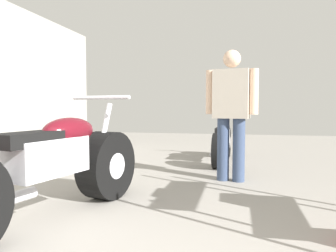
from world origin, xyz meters
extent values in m
plane|color=gray|center=(0.00, 3.18, 0.00)|extent=(15.26, 15.26, 0.00)
cylinder|color=black|center=(-0.61, 2.54, 0.35)|extent=(0.42, 0.74, 0.70)
cylinder|color=silver|center=(-0.61, 2.54, 0.35)|extent=(0.33, 0.32, 0.27)
cube|color=silver|center=(-0.79, 1.77, 0.55)|extent=(0.42, 0.74, 0.31)
ellipsoid|color=#5B0F19|center=(-0.74, 2.00, 0.75)|extent=(0.41, 0.62, 0.24)
cube|color=black|center=(-0.84, 1.57, 0.71)|extent=(0.36, 0.57, 0.11)
cylinder|color=silver|center=(-0.62, 2.50, 0.68)|extent=(0.12, 0.28, 0.64)
cylinder|color=silver|center=(-0.63, 2.46, 1.05)|extent=(0.67, 0.19, 0.04)
cylinder|color=silver|center=(-1.02, 1.48, 0.25)|extent=(0.23, 0.61, 0.10)
cylinder|color=black|center=(0.50, 5.69, 0.28)|extent=(0.19, 0.56, 0.55)
cylinder|color=silver|center=(0.50, 5.69, 0.28)|extent=(0.19, 0.22, 0.21)
cylinder|color=black|center=(0.44, 4.43, 0.28)|extent=(0.19, 0.56, 0.55)
cylinder|color=silver|center=(0.44, 4.43, 0.28)|extent=(0.19, 0.22, 0.21)
cube|color=silver|center=(0.47, 5.06, 0.43)|extent=(0.23, 0.56, 0.24)
ellipsoid|color=black|center=(0.48, 5.25, 0.59)|extent=(0.25, 0.46, 0.19)
cube|color=black|center=(0.46, 4.91, 0.56)|extent=(0.21, 0.42, 0.09)
ellipsoid|color=black|center=(0.44, 4.48, 0.45)|extent=(0.24, 0.39, 0.21)
cylinder|color=silver|center=(0.50, 5.65, 0.54)|extent=(0.05, 0.22, 0.50)
cylinder|color=silver|center=(0.49, 5.62, 0.83)|extent=(0.54, 0.06, 0.03)
cylinder|color=silver|center=(0.34, 4.81, 0.19)|extent=(0.10, 0.48, 0.08)
cylinder|color=#384766|center=(0.74, 3.62, 0.41)|extent=(0.18, 0.18, 0.81)
cylinder|color=#384766|center=(0.54, 3.65, 0.41)|extent=(0.18, 0.18, 0.81)
cube|color=#B2A899|center=(0.64, 3.64, 1.12)|extent=(0.48, 0.31, 0.62)
cylinder|color=beige|center=(0.92, 3.59, 1.15)|extent=(0.13, 0.13, 0.57)
cylinder|color=beige|center=(0.37, 3.68, 1.15)|extent=(0.13, 0.13, 0.57)
sphere|color=beige|center=(0.64, 3.64, 1.57)|extent=(0.22, 0.22, 0.22)
camera|label=1|loc=(0.73, -0.65, 0.97)|focal=35.10mm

